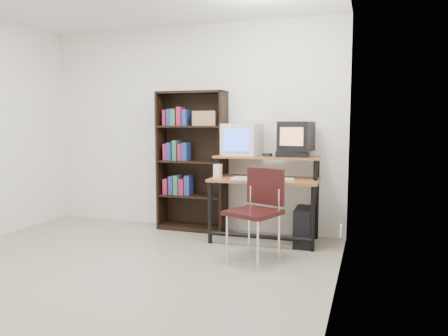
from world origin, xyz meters
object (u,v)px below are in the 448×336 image
(crt_tv, at_px, (296,136))
(bookshelf, at_px, (192,159))
(school_chair, at_px, (258,204))
(crt_monitor, at_px, (242,140))
(computer_desk, at_px, (265,182))
(pc_tower, at_px, (304,227))

(crt_tv, height_order, bookshelf, bookshelf)
(crt_tv, xyz_separation_m, school_chair, (-0.23, -0.84, -0.65))
(school_chair, bearing_deg, crt_monitor, 137.05)
(computer_desk, distance_m, bookshelf, 1.05)
(crt_tv, bearing_deg, pc_tower, -44.26)
(crt_monitor, distance_m, school_chair, 1.10)
(pc_tower, xyz_separation_m, school_chair, (-0.37, -0.66, 0.36))
(crt_tv, bearing_deg, school_chair, -97.78)
(crt_monitor, bearing_deg, pc_tower, -10.02)
(crt_tv, relative_size, bookshelf, 0.23)
(pc_tower, bearing_deg, crt_monitor, 165.64)
(bookshelf, bearing_deg, crt_monitor, -9.15)
(pc_tower, height_order, school_chair, school_chair)
(crt_monitor, relative_size, crt_tv, 1.09)
(computer_desk, xyz_separation_m, school_chair, (0.10, -0.70, -0.13))
(crt_monitor, relative_size, school_chair, 0.48)
(pc_tower, bearing_deg, computer_desk, 172.84)
(pc_tower, distance_m, bookshelf, 1.65)
(crt_monitor, height_order, pc_tower, crt_monitor)
(crt_monitor, height_order, crt_tv, crt_tv)
(crt_monitor, distance_m, crt_tv, 0.65)
(crt_monitor, bearing_deg, bookshelf, 173.11)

